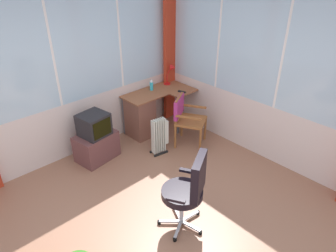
{
  "coord_description": "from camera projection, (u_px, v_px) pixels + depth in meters",
  "views": [
    {
      "loc": [
        -1.78,
        -2.02,
        3.02
      ],
      "look_at": [
        0.91,
        0.85,
        0.8
      ],
      "focal_mm": 33.17,
      "sensor_mm": 36.0,
      "label": 1
    }
  ],
  "objects": [
    {
      "name": "curtain_corner",
      "position": [
        171.0,
        53.0,
        5.89
      ],
      "size": [
        0.33,
        0.1,
        2.66
      ],
      "primitive_type": "cube",
      "rotation": [
        0.0,
        0.0,
        0.09
      ],
      "color": "#BC351D",
      "rests_on": "ground"
    },
    {
      "name": "east_window_panel",
      "position": [
        280.0,
        79.0,
        4.55
      ],
      "size": [
        0.07,
        4.57,
        2.76
      ],
      "color": "silver",
      "rests_on": "ground"
    },
    {
      "name": "tv_on_stand",
      "position": [
        96.0,
        139.0,
        5.02
      ],
      "size": [
        0.7,
        0.53,
        0.82
      ],
      "color": "brown",
      "rests_on": "ground"
    },
    {
      "name": "north_window_panel",
      "position": [
        56.0,
        77.0,
        4.62
      ],
      "size": [
        4.66,
        0.07,
        2.76
      ],
      "color": "silver",
      "rests_on": "ground"
    },
    {
      "name": "space_heater",
      "position": [
        160.0,
        136.0,
        5.18
      ],
      "size": [
        0.32,
        0.21,
        0.64
      ],
      "color": "silver",
      "rests_on": "ground"
    },
    {
      "name": "tv_remote",
      "position": [
        182.0,
        92.0,
        5.66
      ],
      "size": [
        0.09,
        0.16,
        0.02
      ],
      "primitive_type": "cube",
      "rotation": [
        0.0,
        0.0,
        0.3
      ],
      "color": "black",
      "rests_on": "desk"
    },
    {
      "name": "office_chair",
      "position": [
        189.0,
        188.0,
        3.62
      ],
      "size": [
        0.62,
        0.58,
        1.05
      ],
      "color": "#B7B7BF",
      "rests_on": "ground"
    },
    {
      "name": "desk",
      "position": [
        142.0,
        114.0,
        5.68
      ],
      "size": [
        1.27,
        0.75,
        0.77
      ],
      "color": "#975837",
      "rests_on": "ground"
    },
    {
      "name": "ground",
      "position": [
        161.0,
        234.0,
        3.84
      ],
      "size": [
        5.66,
        5.57,
        0.06
      ],
      "primitive_type": "cube",
      "color": "#97664D"
    },
    {
      "name": "desk_lamp",
      "position": [
        172.0,
        71.0,
        5.9
      ],
      "size": [
        0.23,
        0.2,
        0.39
      ],
      "color": "red",
      "rests_on": "desk"
    },
    {
      "name": "spray_bottle",
      "position": [
        151.0,
        85.0,
        5.7
      ],
      "size": [
        0.06,
        0.06,
        0.22
      ],
      "color": "#33BACF",
      "rests_on": "desk"
    },
    {
      "name": "wooden_armchair",
      "position": [
        184.0,
        114.0,
        5.34
      ],
      "size": [
        0.66,
        0.66,
        0.88
      ],
      "color": "#96592C",
      "rests_on": "ground"
    }
  ]
}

